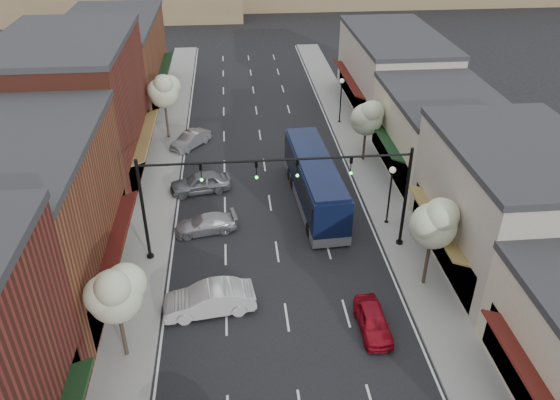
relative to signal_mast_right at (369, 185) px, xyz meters
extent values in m
plane|color=black|center=(-5.62, -8.00, -4.62)|extent=(160.00, 160.00, 0.00)
cube|color=gray|center=(-14.02, 10.50, -4.55)|extent=(2.80, 73.00, 0.15)
cube|color=gray|center=(2.78, 10.50, -4.55)|extent=(2.80, 73.00, 0.15)
cube|color=gray|center=(-12.62, 10.50, -4.55)|extent=(0.25, 73.00, 0.17)
cube|color=gray|center=(1.38, 10.50, -4.55)|extent=(0.25, 73.00, 0.17)
cube|color=brown|center=(-19.92, -2.00, -0.12)|extent=(9.00, 14.00, 9.00)
cube|color=black|center=(-15.72, -2.00, -3.02)|extent=(0.60, 11.90, 2.60)
cube|color=#501712|center=(-14.92, -2.00, -1.52)|extent=(1.07, 9.80, 0.49)
cube|color=maroon|center=(-19.92, 12.00, 0.63)|extent=(9.00, 14.00, 10.50)
cube|color=#2D2D30|center=(-19.92, 12.00, 6.08)|extent=(9.20, 14.10, 0.40)
cube|color=black|center=(-15.72, 12.00, -3.02)|extent=(0.60, 11.90, 2.60)
cube|color=olive|center=(-14.92, 12.00, -1.52)|extent=(1.07, 9.80, 0.49)
cube|color=brown|center=(-19.92, 28.00, -0.62)|extent=(9.00, 18.00, 8.00)
cube|color=#2D2D30|center=(-19.92, 28.00, 3.58)|extent=(9.20, 18.10, 0.40)
cube|color=black|center=(-15.72, 28.00, -3.02)|extent=(0.60, 15.30, 2.60)
cube|color=#15361A|center=(-14.92, 28.00, -1.52)|extent=(1.07, 12.60, 0.49)
cube|color=#501712|center=(3.68, -14.00, -1.52)|extent=(1.07, 8.40, 0.49)
cube|color=#B2A598|center=(8.18, -2.00, -0.87)|extent=(8.00, 12.00, 7.50)
cube|color=#2D2D30|center=(8.18, -2.00, 3.08)|extent=(8.20, 12.10, 0.40)
cube|color=black|center=(4.48, -2.00, -3.02)|extent=(0.60, 10.20, 2.60)
cube|color=olive|center=(3.68, -2.00, -1.52)|extent=(1.07, 8.40, 0.49)
cube|color=beige|center=(8.18, 10.00, -1.62)|extent=(8.00, 12.00, 6.00)
cube|color=#2D2D30|center=(8.18, 10.00, 1.58)|extent=(8.20, 12.10, 0.40)
cube|color=black|center=(4.48, 10.00, -3.02)|extent=(0.60, 10.20, 2.60)
cube|color=#15361A|center=(3.68, 10.00, -1.52)|extent=(1.07, 8.40, 0.49)
cube|color=#B2A598|center=(8.18, 24.00, -1.12)|extent=(8.00, 16.00, 7.00)
cube|color=#2D2D30|center=(8.18, 24.00, 2.58)|extent=(8.20, 16.10, 0.40)
cube|color=black|center=(4.48, 24.00, -3.02)|extent=(0.60, 13.60, 2.60)
cube|color=#501712|center=(3.68, 24.00, -1.52)|extent=(1.07, 11.20, 0.49)
cylinder|color=black|center=(2.38, 0.00, -4.47)|extent=(0.44, 0.44, 0.30)
cylinder|color=black|center=(2.38, 0.00, -1.12)|extent=(0.20, 0.20, 7.00)
cylinder|color=black|center=(-1.62, 0.00, 1.98)|extent=(8.00, 0.14, 0.14)
imported|color=black|center=(-1.22, 0.00, 1.38)|extent=(0.18, 0.46, 1.10)
sphere|color=#19E533|center=(-1.22, -0.12, 0.96)|extent=(0.18, 0.18, 0.18)
imported|color=black|center=(-4.42, 0.00, 1.38)|extent=(0.18, 0.46, 1.10)
sphere|color=#19E533|center=(-4.42, -0.12, 0.96)|extent=(0.18, 0.18, 0.18)
cylinder|color=black|center=(-13.62, 0.00, -4.47)|extent=(0.44, 0.44, 0.30)
cylinder|color=black|center=(-13.62, 0.00, -1.12)|extent=(0.20, 0.20, 7.00)
cylinder|color=black|center=(-9.62, 0.00, 1.98)|extent=(8.00, 0.14, 0.14)
imported|color=black|center=(-10.02, 0.00, 1.38)|extent=(0.18, 0.46, 1.10)
sphere|color=#19E533|center=(-10.02, -0.12, 0.96)|extent=(0.18, 0.18, 0.18)
imported|color=black|center=(-6.82, 0.00, 1.38)|extent=(0.18, 0.46, 1.10)
sphere|color=#19E533|center=(-6.82, -0.12, 0.96)|extent=(0.18, 0.18, 0.18)
cylinder|color=#47382B|center=(2.68, -4.00, -2.77)|extent=(0.20, 0.20, 3.71)
sphere|color=#ACBB90|center=(2.68, -4.00, -0.45)|extent=(2.60, 2.60, 2.60)
sphere|color=#ACBB90|center=(3.18, -3.70, 0.02)|extent=(2.00, 2.00, 2.00)
sphere|color=#ACBB90|center=(2.28, -4.30, -0.10)|extent=(1.90, 1.90, 1.90)
sphere|color=#ACBB90|center=(2.78, -4.50, 0.48)|extent=(1.70, 1.70, 1.70)
cylinder|color=#47382B|center=(2.68, 12.00, -2.96)|extent=(0.20, 0.20, 3.33)
sphere|color=#ACBB90|center=(2.68, 12.00, -0.88)|extent=(2.60, 2.60, 2.60)
sphere|color=#ACBB90|center=(3.18, 12.30, -0.46)|extent=(2.00, 2.00, 2.00)
sphere|color=#ACBB90|center=(2.28, 11.70, -0.57)|extent=(1.90, 1.90, 1.90)
sphere|color=#ACBB90|center=(2.78, 11.50, -0.05)|extent=(1.70, 1.70, 1.70)
cylinder|color=#47382B|center=(-13.92, -8.00, -2.86)|extent=(0.20, 0.20, 3.52)
sphere|color=#ACBB90|center=(-13.92, -8.00, -0.66)|extent=(2.60, 2.60, 2.60)
sphere|color=#ACBB90|center=(-13.42, -7.70, -0.22)|extent=(2.00, 2.00, 2.00)
sphere|color=#ACBB90|center=(-14.32, -8.30, -0.33)|extent=(1.90, 1.90, 1.90)
sphere|color=#ACBB90|center=(-13.82, -8.50, 0.22)|extent=(1.70, 1.70, 1.70)
cylinder|color=#47382B|center=(-13.92, 18.00, -2.70)|extent=(0.20, 0.20, 3.84)
sphere|color=#ACBB90|center=(-13.92, 18.00, -0.30)|extent=(2.60, 2.60, 2.60)
sphere|color=#ACBB90|center=(-13.42, 18.30, 0.18)|extent=(2.00, 2.00, 2.00)
sphere|color=#ACBB90|center=(-14.32, 17.70, 0.06)|extent=(1.90, 1.90, 1.90)
sphere|color=#ACBB90|center=(-13.82, 17.50, 0.66)|extent=(1.70, 1.70, 1.70)
cylinder|color=black|center=(2.18, 2.50, -4.52)|extent=(0.28, 0.28, 0.20)
cylinder|color=black|center=(2.18, 2.50, -2.62)|extent=(0.12, 0.12, 4.00)
sphere|color=white|center=(2.18, 2.50, -0.40)|extent=(0.44, 0.44, 0.44)
cylinder|color=black|center=(2.18, 20.00, -4.52)|extent=(0.28, 0.28, 0.20)
cylinder|color=black|center=(2.18, 20.00, -2.62)|extent=(0.12, 0.12, 4.00)
sphere|color=white|center=(2.18, 20.00, -0.40)|extent=(0.44, 0.44, 0.44)
cube|color=black|center=(-2.41, 5.69, -2.70)|extent=(3.17, 11.74, 2.94)
cube|color=#595B60|center=(-2.41, 5.69, -4.09)|extent=(3.19, 11.76, 0.68)
cube|color=black|center=(-2.41, 5.69, -2.30)|extent=(3.17, 10.81, 1.06)
cube|color=black|center=(-2.41, 5.69, -1.18)|extent=(2.94, 11.26, 0.24)
cube|color=black|center=(-2.09, -0.05, -2.11)|extent=(2.01, 0.19, 1.16)
cylinder|color=black|center=(-3.33, 1.57, -4.12)|extent=(0.37, 1.02, 1.01)
cylinder|color=black|center=(-1.04, 1.70, -4.12)|extent=(0.37, 1.02, 1.01)
cylinder|color=black|center=(-3.76, 9.30, -4.12)|extent=(0.37, 1.02, 1.01)
cylinder|color=black|center=(-1.48, 9.43, -4.12)|extent=(0.37, 1.02, 1.01)
cylinder|color=black|center=(-3.68, 7.95, -4.12)|extent=(0.37, 1.02, 1.01)
cylinder|color=black|center=(-1.40, 8.08, -4.12)|extent=(0.37, 1.02, 1.01)
imported|color=maroon|center=(-1.19, -7.35, -3.98)|extent=(1.58, 3.82, 1.29)
imported|color=silver|center=(-9.82, -5.09, -3.79)|extent=(5.21, 2.39, 1.66)
imported|color=#9F9EA3|center=(-10.21, 2.73, -4.02)|extent=(4.40, 2.35, 1.21)
imported|color=slate|center=(-10.73, 8.16, -3.85)|extent=(4.79, 2.60, 1.55)
imported|color=gray|center=(-11.82, 16.08, -3.95)|extent=(3.62, 4.08, 1.34)
camera|label=1|loc=(-8.05, -28.03, 16.42)|focal=35.00mm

